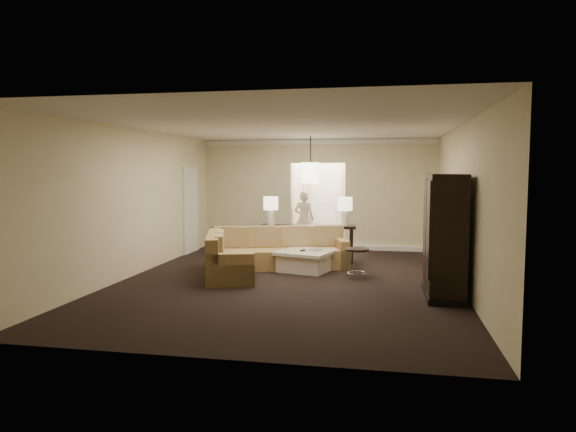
% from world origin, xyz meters
% --- Properties ---
extents(ground, '(8.00, 8.00, 0.00)m').
position_xyz_m(ground, '(0.00, 0.00, 0.00)').
color(ground, black).
rests_on(ground, ground).
extents(wall_back, '(6.00, 0.04, 2.80)m').
position_xyz_m(wall_back, '(0.00, 4.00, 1.40)').
color(wall_back, beige).
rests_on(wall_back, ground).
extents(wall_front, '(6.00, 0.04, 2.80)m').
position_xyz_m(wall_front, '(0.00, -4.00, 1.40)').
color(wall_front, beige).
rests_on(wall_front, ground).
extents(wall_left, '(0.04, 8.00, 2.80)m').
position_xyz_m(wall_left, '(-3.00, 0.00, 1.40)').
color(wall_left, beige).
rests_on(wall_left, ground).
extents(wall_right, '(0.04, 8.00, 2.80)m').
position_xyz_m(wall_right, '(3.00, 0.00, 1.40)').
color(wall_right, beige).
rests_on(wall_right, ground).
extents(ceiling, '(6.00, 8.00, 0.02)m').
position_xyz_m(ceiling, '(0.00, 0.00, 2.80)').
color(ceiling, white).
rests_on(ceiling, wall_back).
extents(crown_molding, '(6.00, 0.10, 0.12)m').
position_xyz_m(crown_molding, '(0.00, 3.95, 2.73)').
color(crown_molding, white).
rests_on(crown_molding, wall_back).
extents(baseboard, '(6.00, 0.10, 0.12)m').
position_xyz_m(baseboard, '(0.00, 3.95, 0.06)').
color(baseboard, white).
rests_on(baseboard, ground).
extents(side_door, '(0.05, 0.90, 2.10)m').
position_xyz_m(side_door, '(-2.97, 2.80, 1.05)').
color(side_door, white).
rests_on(side_door, ground).
extents(foyer, '(1.44, 2.02, 2.80)m').
position_xyz_m(foyer, '(0.00, 5.34, 1.30)').
color(foyer, beige).
rests_on(foyer, ground).
extents(sectional_sofa, '(2.97, 2.88, 0.84)m').
position_xyz_m(sectional_sofa, '(-0.67, 0.80, 0.34)').
color(sectional_sofa, brown).
rests_on(sectional_sofa, ground).
extents(coffee_table, '(1.25, 1.25, 0.42)m').
position_xyz_m(coffee_table, '(0.17, 1.00, 0.21)').
color(coffee_table, white).
rests_on(coffee_table, ground).
extents(console_table, '(2.13, 0.66, 0.81)m').
position_xyz_m(console_table, '(0.04, 2.00, 0.48)').
color(console_table, black).
rests_on(console_table, ground).
extents(armoire, '(0.58, 1.35, 1.95)m').
position_xyz_m(armoire, '(2.64, -0.69, 0.93)').
color(armoire, black).
rests_on(armoire, ground).
extents(drink_table, '(0.45, 0.45, 0.56)m').
position_xyz_m(drink_table, '(1.21, 0.46, 0.40)').
color(drink_table, black).
rests_on(drink_table, ground).
extents(table_lamp_left, '(0.32, 0.32, 0.62)m').
position_xyz_m(table_lamp_left, '(-0.77, 1.93, 1.22)').
color(table_lamp_left, white).
rests_on(table_lamp_left, console_table).
extents(table_lamp_right, '(0.32, 0.32, 0.62)m').
position_xyz_m(table_lamp_right, '(0.85, 2.07, 1.22)').
color(table_lamp_right, white).
rests_on(table_lamp_right, console_table).
extents(pendant_light, '(0.38, 0.38, 1.09)m').
position_xyz_m(pendant_light, '(0.00, 2.70, 1.95)').
color(pendant_light, black).
rests_on(pendant_light, ceiling).
extents(person, '(0.64, 0.47, 1.63)m').
position_xyz_m(person, '(-0.40, 4.30, 0.82)').
color(person, beige).
rests_on(person, ground).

